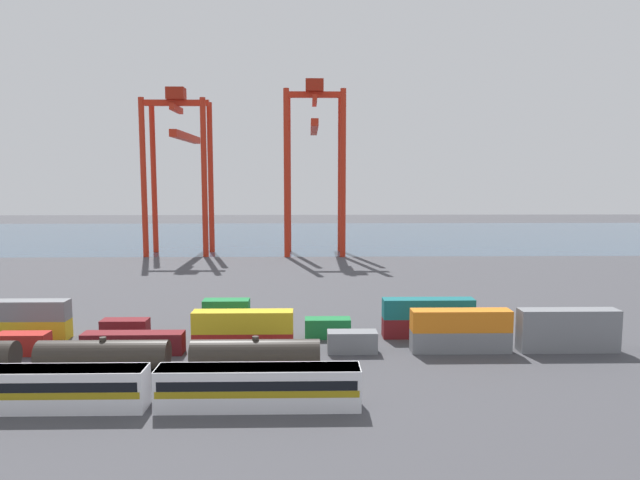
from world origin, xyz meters
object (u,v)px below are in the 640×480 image
shipping_container_15 (328,328)px  shipping_container_12 (125,329)px  freight_tank_row (104,359)px  gantry_crane_central (315,149)px  gantry_crane_west (180,155)px  passenger_train (152,386)px

shipping_container_15 → shipping_container_12: bearing=180.0°
freight_tank_row → gantry_crane_central: gantry_crane_central is taller
freight_tank_row → gantry_crane_west: (-13.90, 100.04, 25.18)m
passenger_train → gantry_crane_west: 112.77m
freight_tank_row → shipping_container_12: size_ratio=7.55×
shipping_container_12 → gantry_crane_west: bearing=97.6°
shipping_container_12 → gantry_crane_west: (-11.27, 84.87, 26.05)m
shipping_container_15 → gantry_crane_central: gantry_crane_central is taller
shipping_container_15 → gantry_crane_west: 96.58m
passenger_train → gantry_crane_west: bearing=101.0°
shipping_container_15 → gantry_crane_central: bearing=90.6°
passenger_train → shipping_container_12: bearing=113.0°
passenger_train → shipping_container_12: passenger_train is taller
passenger_train → shipping_container_15: bearing=53.6°
freight_tank_row → gantry_crane_central: size_ratio=0.96×
shipping_container_15 → gantry_crane_central: 89.34m
freight_tank_row → shipping_container_12: bearing=99.8°
passenger_train → gantry_crane_central: size_ratio=0.81×
passenger_train → freight_tank_row: freight_tank_row is taller
passenger_train → gantry_crane_west: (-21.06, 107.88, 25.21)m
gantry_crane_west → shipping_container_15: bearing=-65.9°
gantry_crane_west → gantry_crane_central: 37.20m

